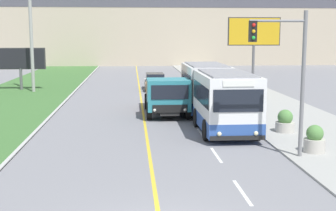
{
  "coord_description": "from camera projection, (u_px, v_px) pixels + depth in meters",
  "views": [
    {
      "loc": [
        -0.69,
        -10.73,
        4.97
      ],
      "look_at": [
        1.1,
        12.23,
        1.4
      ],
      "focal_mm": 50.0,
      "sensor_mm": 36.0,
      "label": 1
    }
  ],
  "objects": [
    {
      "name": "utility_pole_far",
      "position": [
        31.0,
        23.0,
        39.08
      ],
      "size": [
        1.8,
        0.28,
        11.5
      ],
      "color": "#9E9E99",
      "rests_on": "ground_plane"
    },
    {
      "name": "planter_round_near",
      "position": [
        315.0,
        140.0,
        19.35
      ],
      "size": [
        0.88,
        0.88,
        1.15
      ],
      "color": "#B7B2A8",
      "rests_on": "sidewalk_right"
    },
    {
      "name": "traffic_light_mast",
      "position": [
        287.0,
        66.0,
        18.19
      ],
      "size": [
        2.28,
        0.32,
        5.84
      ],
      "color": "slate",
      "rests_on": "ground_plane"
    },
    {
      "name": "billboard_large",
      "position": [
        254.0,
        34.0,
        42.03
      ],
      "size": [
        4.76,
        0.24,
        6.38
      ],
      "color": "#59595B",
      "rests_on": "ground_plane"
    },
    {
      "name": "planter_round_second",
      "position": [
        285.0,
        122.0,
        23.35
      ],
      "size": [
        0.94,
        0.94,
        1.13
      ],
      "color": "#B7B2A8",
      "rests_on": "sidewalk_right"
    },
    {
      "name": "dump_truck",
      "position": [
        167.0,
        97.0,
        28.23
      ],
      "size": [
        2.56,
        6.53,
        2.33
      ],
      "color": "black",
      "rests_on": "ground_plane"
    },
    {
      "name": "billboard_small",
      "position": [
        20.0,
        60.0,
        40.91
      ],
      "size": [
        4.36,
        0.24,
        3.71
      ],
      "color": "#59595B",
      "rests_on": "ground_plane"
    },
    {
      "name": "city_bus",
      "position": [
        215.0,
        94.0,
        26.29
      ],
      "size": [
        2.69,
        11.85,
        3.07
      ],
      "color": "white",
      "rests_on": "ground_plane"
    },
    {
      "name": "car_distant",
      "position": [
        155.0,
        82.0,
        41.46
      ],
      "size": [
        1.8,
        4.3,
        1.45
      ],
      "color": "silver",
      "rests_on": "ground_plane"
    },
    {
      "name": "lane_marking_centre",
      "position": [
        170.0,
        204.0,
        13.74
      ],
      "size": [
        2.88,
        140.0,
        0.01
      ],
      "color": "gold",
      "rests_on": "ground_plane"
    }
  ]
}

